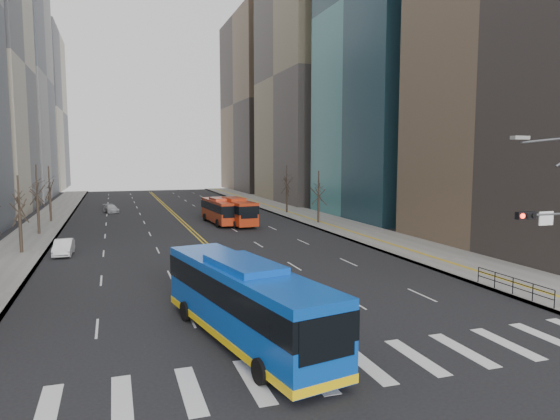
{
  "coord_description": "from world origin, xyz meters",
  "views": [
    {
      "loc": [
        -8.31,
        -17.32,
        8.41
      ],
      "look_at": [
        2.28,
        14.25,
        4.81
      ],
      "focal_mm": 32.0,
      "sensor_mm": 36.0,
      "label": 1
    }
  ],
  "objects": [
    {
      "name": "ground",
      "position": [
        0.0,
        0.0,
        0.0
      ],
      "size": [
        220.0,
        220.0,
        0.0
      ],
      "primitive_type": "plane",
      "color": "black"
    },
    {
      "name": "sidewalk_right",
      "position": [
        17.5,
        45.0,
        0.07
      ],
      "size": [
        7.0,
        130.0,
        0.15
      ],
      "primitive_type": "cube",
      "color": "gray",
      "rests_on": "ground"
    },
    {
      "name": "sidewalk_left",
      "position": [
        -16.5,
        45.0,
        0.07
      ],
      "size": [
        5.0,
        130.0,
        0.15
      ],
      "primitive_type": "cube",
      "color": "gray",
      "rests_on": "ground"
    },
    {
      "name": "crosswalk",
      "position": [
        0.0,
        0.0,
        0.01
      ],
      "size": [
        26.7,
        4.0,
        0.01
      ],
      "color": "silver",
      "rests_on": "ground"
    },
    {
      "name": "centerline",
      "position": [
        0.0,
        55.0,
        0.01
      ],
      "size": [
        0.55,
        100.0,
        0.01
      ],
      "color": "gold",
      "rests_on": "ground"
    },
    {
      "name": "office_towers",
      "position": [
        0.12,
        68.51,
        23.92
      ],
      "size": [
        83.0,
        134.0,
        58.0
      ],
      "color": "gray",
      "rests_on": "ground"
    },
    {
      "name": "pedestrian_railing",
      "position": [
        14.3,
        6.0,
        0.82
      ],
      "size": [
        0.06,
        6.06,
        1.02
      ],
      "color": "black",
      "rests_on": "sidewalk_right"
    },
    {
      "name": "street_trees",
      "position": [
        -7.18,
        34.55,
        4.87
      ],
      "size": [
        35.2,
        47.2,
        7.6
      ],
      "color": "black",
      "rests_on": "ground"
    },
    {
      "name": "blue_bus",
      "position": [
        -2.86,
        4.0,
        1.97
      ],
      "size": [
        5.24,
        13.28,
        3.76
      ],
      "color": "#0C46B4",
      "rests_on": "ground"
    },
    {
      "name": "red_bus_near",
      "position": [
        5.77,
        42.51,
        1.88
      ],
      "size": [
        3.52,
        10.75,
        3.37
      ],
      "color": "#A22B11",
      "rests_on": "ground"
    },
    {
      "name": "red_bus_far",
      "position": [
        4.25,
        43.84,
        1.82
      ],
      "size": [
        3.05,
        10.35,
        3.27
      ],
      "color": "#A22B11",
      "rests_on": "ground"
    },
    {
      "name": "car_white",
      "position": [
        -12.5,
        28.34,
        0.68
      ],
      "size": [
        1.57,
        4.17,
        1.36
      ],
      "primitive_type": "imported",
      "rotation": [
        0.0,
        0.0,
        -0.03
      ],
      "color": "silver",
      "rests_on": "ground"
    },
    {
      "name": "car_dark_mid",
      "position": [
        7.69,
        58.22,
        0.65
      ],
      "size": [
        2.11,
        3.98,
        1.29
      ],
      "primitive_type": "imported",
      "rotation": [
        0.0,
        0.0,
        -0.16
      ],
      "color": "black",
      "rests_on": "ground"
    },
    {
      "name": "car_silver",
      "position": [
        -8.73,
        61.16,
        0.6
      ],
      "size": [
        2.6,
        4.4,
        1.2
      ],
      "primitive_type": "imported",
      "rotation": [
        0.0,
        0.0,
        0.24
      ],
      "color": "#ACADB2",
      "rests_on": "ground"
    },
    {
      "name": "car_dark_far",
      "position": [
        7.4,
        63.11,
        0.67
      ],
      "size": [
        3.95,
        5.28,
        1.33
      ],
      "primitive_type": "imported",
      "rotation": [
        0.0,
        0.0,
        -0.41
      ],
      "color": "black",
      "rests_on": "ground"
    }
  ]
}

